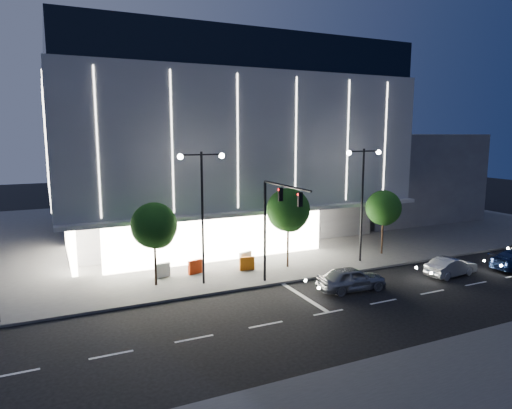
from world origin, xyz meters
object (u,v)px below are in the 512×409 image
Objects in this scene: street_lamp_west at (202,198)px; barrier_d at (245,258)px; street_lamp_east at (363,188)px; tree_left at (154,228)px; barrier_c at (247,263)px; barrier_b at (162,270)px; car_second at (451,267)px; barrier_a at (195,267)px; car_lead at (351,279)px; tree_right at (384,210)px; tree_mid at (288,212)px; traffic_mast at (275,214)px.

barrier_d is at bearing 33.63° from street_lamp_west.
street_lamp_east is 16.12m from tree_left.
street_lamp_west is 6.73m from barrier_c.
street_lamp_west is 8.18× the size of barrier_b.
car_second reaches higher than barrier_a.
barrier_c is (-4.60, 6.49, -0.14)m from car_lead.
tree_left is 1.04× the size of tree_right.
car_second is 3.77× the size of barrier_c.
tree_left reaches higher than barrier_b.
tree_right is 16.27m from barrier_a.
tree_mid is at bearing -54.43° from barrier_d.
tree_left is at bearing 152.16° from traffic_mast.
tree_mid is 4.88m from barrier_c.
tree_mid reaches higher than barrier_d.
car_lead is at bearing 81.00° from car_second.
street_lamp_east reaches higher than barrier_d.
barrier_c is at bearing 4.14° from tree_left.
traffic_mast is 12.63m from tree_right.
barrier_a is 3.81m from barrier_c.
tree_left is 5.20× the size of barrier_c.
street_lamp_west is 16.19m from tree_right.
barrier_a is at bearing 169.61° from tree_mid.
barrier_a is (-6.90, 1.26, -3.68)m from tree_mid.
traffic_mast is 1.70× the size of car_second.
street_lamp_west reaches higher than barrier_d.
street_lamp_east reaches higher than tree_left.
barrier_a is at bearing 86.75° from street_lamp_west.
car_lead reaches higher than barrier_c.
street_lamp_west is 8.18× the size of barrier_c.
tree_left is 19.00m from tree_right.
barrier_b is at bearing 170.97° from tree_mid.
barrier_c is 1.00× the size of barrier_d.
tree_right reaches higher than barrier_d.
tree_left is 7.64m from barrier_c.
street_lamp_east reaches higher than barrier_b.
barrier_c is at bearing -18.24° from barrier_b.
car_second is (0.80, -6.51, -3.20)m from tree_right.
traffic_mast reaches higher than tree_mid.
street_lamp_east reaches higher than traffic_mast.
barrier_d is (4.19, 0.59, 0.00)m from barrier_a.
street_lamp_west is at bearing -171.74° from tree_mid.
tree_left is at bearing -126.53° from barrier_b.
street_lamp_east is 14.11m from barrier_a.
car_lead is at bearing -45.50° from barrier_c.
tree_left is 5.20× the size of barrier_d.
car_lead is (8.45, -4.98, -5.17)m from street_lamp_west.
barrier_a is at bearing 167.86° from barrier_d.
tree_mid is (3.03, 3.68, -0.69)m from traffic_mast.
tree_left reaches higher than barrier_a.
car_second is 3.77× the size of barrier_a.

